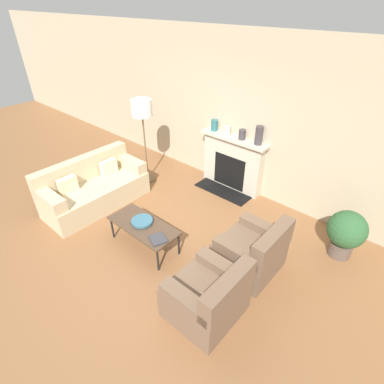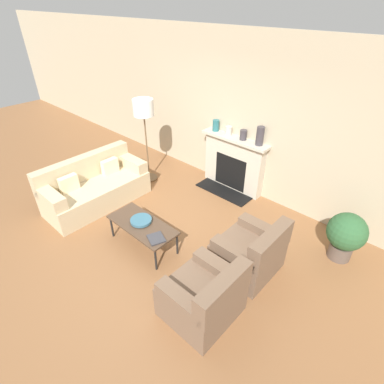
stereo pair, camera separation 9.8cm
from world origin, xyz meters
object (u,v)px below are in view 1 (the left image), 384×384
(mantel_vase_center_left, at_px, (227,130))
(potted_plant, at_px, (346,232))
(fireplace, at_px, (232,163))
(armchair_far, at_px, (252,252))
(book, at_px, (158,239))
(mantel_vase_right, at_px, (259,135))
(floor_lamp, at_px, (142,114))
(mantel_vase_center_right, at_px, (242,134))
(armchair_near, at_px, (208,296))
(couch, at_px, (94,188))
(mantel_vase_left, at_px, (214,125))
(coffee_table, at_px, (143,226))
(bowl, at_px, (142,221))

(mantel_vase_center_left, xyz_separation_m, potted_plant, (2.54, -0.53, -0.72))
(fireplace, relative_size, armchair_far, 1.68)
(book, relative_size, mantel_vase_right, 0.89)
(armchair_far, bearing_deg, floor_lamp, -103.37)
(floor_lamp, height_order, mantel_vase_center_right, floor_lamp)
(armchair_near, relative_size, book, 2.78)
(couch, xyz_separation_m, mantel_vase_left, (1.08, 2.18, 0.86))
(coffee_table, distance_m, mantel_vase_left, 2.52)
(book, distance_m, floor_lamp, 2.61)
(potted_plant, bearing_deg, coffee_table, -142.51)
(mantel_vase_left, xyz_separation_m, mantel_vase_center_left, (0.31, 0.00, -0.02))
(fireplace, distance_m, armchair_near, 3.02)
(mantel_vase_center_left, bearing_deg, armchair_near, -57.54)
(armchair_near, distance_m, bowl, 1.57)
(couch, xyz_separation_m, floor_lamp, (0.07, 1.24, 1.10))
(armchair_far, xyz_separation_m, mantel_vase_right, (-1.00, 1.65, 0.93))
(armchair_far, distance_m, mantel_vase_center_left, 2.50)
(fireplace, bearing_deg, bowl, -90.96)
(armchair_near, relative_size, potted_plant, 1.08)
(coffee_table, bearing_deg, armchair_far, 24.78)
(couch, relative_size, book, 6.27)
(book, bearing_deg, potted_plant, 66.10)
(book, height_order, potted_plant, potted_plant)
(bowl, relative_size, mantel_vase_left, 1.52)
(armchair_far, relative_size, mantel_vase_center_right, 4.51)
(bowl, xyz_separation_m, book, (0.45, -0.10, -0.02))
(couch, relative_size, armchair_far, 2.25)
(coffee_table, bearing_deg, armchair_near, -11.23)
(bowl, xyz_separation_m, floor_lamp, (-1.46, 1.38, 0.98))
(fireplace, xyz_separation_m, mantel_vase_center_right, (0.16, 0.01, 0.65))
(armchair_far, bearing_deg, armchair_near, -0.00)
(coffee_table, bearing_deg, floor_lamp, 136.97)
(armchair_near, distance_m, mantel_vase_right, 2.97)
(coffee_table, bearing_deg, mantel_vase_left, 101.82)
(mantel_vase_center_right, bearing_deg, bowl, -94.81)
(potted_plant, bearing_deg, armchair_near, -112.40)
(armchair_far, relative_size, coffee_table, 0.73)
(armchair_near, relative_size, bowl, 2.56)
(floor_lamp, distance_m, mantel_vase_right, 2.21)
(armchair_far, relative_size, mantel_vase_right, 2.48)
(book, bearing_deg, mantel_vase_center_left, 125.80)
(mantel_vase_center_left, height_order, potted_plant, mantel_vase_center_left)
(potted_plant, bearing_deg, mantel_vase_right, 164.28)
(book, relative_size, mantel_vase_center_right, 1.62)
(fireplace, xyz_separation_m, potted_plant, (2.36, -0.51, -0.09))
(mantel_vase_center_left, distance_m, mantel_vase_right, 0.68)
(potted_plant, bearing_deg, bowl, -143.31)
(bowl, bearing_deg, potted_plant, 36.69)
(book, xyz_separation_m, potted_plant, (1.95, 1.89, 0.01))
(armchair_near, height_order, mantel_vase_center_right, mantel_vase_center_right)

